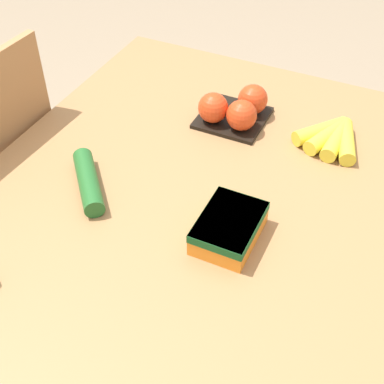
# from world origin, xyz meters

# --- Properties ---
(ground_plane) EXTENTS (12.00, 12.00, 0.00)m
(ground_plane) POSITION_xyz_m (0.00, 0.00, 0.00)
(ground_plane) COLOR gray
(dining_table) EXTENTS (1.24, 0.97, 0.77)m
(dining_table) POSITION_xyz_m (0.00, 0.00, 0.66)
(dining_table) COLOR #9E7044
(dining_table) RESTS_ON ground_plane
(banana_bunch) EXTENTS (0.16, 0.16, 0.04)m
(banana_bunch) POSITION_xyz_m (0.33, -0.22, 0.78)
(banana_bunch) COLOR brown
(banana_bunch) RESTS_ON dining_table
(tomato_pack) EXTENTS (0.17, 0.17, 0.09)m
(tomato_pack) POSITION_xyz_m (0.31, 0.03, 0.81)
(tomato_pack) COLOR black
(tomato_pack) RESTS_ON dining_table
(carrot_bag) EXTENTS (0.15, 0.11, 0.05)m
(carrot_bag) POSITION_xyz_m (-0.06, -0.11, 0.80)
(carrot_bag) COLOR orange
(carrot_bag) RESTS_ON dining_table
(cucumber_near) EXTENTS (0.17, 0.16, 0.04)m
(cucumber_near) POSITION_xyz_m (-0.06, 0.22, 0.79)
(cucumber_near) COLOR #236028
(cucumber_near) RESTS_ON dining_table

